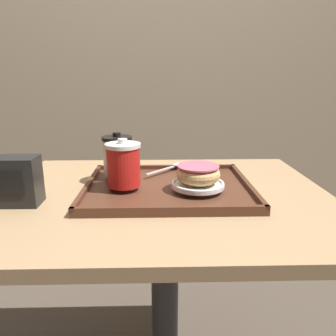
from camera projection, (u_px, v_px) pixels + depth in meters
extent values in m
cube|color=tan|center=(161.00, 52.00, 1.83)|extent=(8.00, 0.05, 2.40)
cube|color=tan|center=(165.00, 197.00, 0.90)|extent=(0.89, 0.73, 0.03)
cylinder|color=#333338|center=(165.00, 314.00, 1.00)|extent=(0.08, 0.08, 0.73)
cube|color=#512D1E|center=(168.00, 188.00, 0.91)|extent=(0.45, 0.37, 0.01)
cube|color=#512D1E|center=(170.00, 209.00, 0.73)|extent=(0.45, 0.01, 0.01)
cube|color=#512D1E|center=(167.00, 167.00, 1.08)|extent=(0.45, 0.01, 0.01)
cube|color=#512D1E|center=(88.00, 185.00, 0.90)|extent=(0.01, 0.37, 0.01)
cube|color=#512D1E|center=(247.00, 183.00, 0.91)|extent=(0.01, 0.37, 0.01)
cylinder|color=red|center=(124.00, 167.00, 0.86)|extent=(0.09, 0.09, 0.10)
cylinder|color=white|center=(123.00, 145.00, 0.85)|extent=(0.09, 0.09, 0.01)
cylinder|color=white|center=(123.00, 141.00, 0.84)|extent=(0.02, 0.02, 0.01)
cylinder|color=white|center=(118.00, 158.00, 0.96)|extent=(0.08, 0.08, 0.10)
cylinder|color=black|center=(117.00, 138.00, 0.94)|extent=(0.09, 0.09, 0.01)
cylinder|color=black|center=(117.00, 135.00, 0.94)|extent=(0.02, 0.02, 0.01)
cylinder|color=white|center=(198.00, 185.00, 0.86)|extent=(0.14, 0.14, 0.01)
torus|color=white|center=(198.00, 183.00, 0.86)|extent=(0.14, 0.14, 0.01)
torus|color=#DBB270|center=(198.00, 174.00, 0.85)|extent=(0.12, 0.12, 0.04)
cylinder|color=#DB6684|center=(198.00, 166.00, 0.85)|extent=(0.11, 0.11, 0.00)
ellipsoid|color=silver|center=(177.00, 164.00, 1.06)|extent=(0.04, 0.04, 0.01)
cube|color=silver|center=(160.00, 170.00, 1.01)|extent=(0.09, 0.09, 0.00)
cube|color=black|center=(15.00, 181.00, 0.79)|extent=(0.12, 0.07, 0.12)
cube|color=black|center=(8.00, 183.00, 0.76)|extent=(0.07, 0.00, 0.06)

